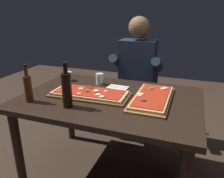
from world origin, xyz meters
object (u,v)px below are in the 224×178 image
object	(u,v)px
oil_bottle_amber	(28,87)
diner_chair	(138,92)
tumbler_near_camera	(68,76)
seated_diner	(136,73)
dining_table	(110,108)
tumbler_far_side	(100,80)
pizza_rectangular_front	(90,94)
pizza_rectangular_left	(152,98)
wine_bottle_dark	(67,89)

from	to	relation	value
oil_bottle_amber	diner_chair	world-z (taller)	oil_bottle_amber
tumbler_near_camera	seated_diner	xyz separation A→B (m)	(0.56, 0.47, -0.04)
dining_table	tumbler_near_camera	bearing A→B (deg)	153.45
oil_bottle_amber	tumbler_far_side	xyz separation A→B (m)	(0.34, 0.55, -0.07)
pizza_rectangular_front	tumbler_far_side	size ratio (longest dim) A/B	6.14
pizza_rectangular_front	tumbler_far_side	bearing A→B (deg)	97.36
tumbler_far_side	seated_diner	xyz separation A→B (m)	(0.23, 0.47, -0.04)
dining_table	oil_bottle_amber	distance (m)	0.64
pizza_rectangular_front	diner_chair	size ratio (longest dim) A/B	0.73
pizza_rectangular_front	pizza_rectangular_left	xyz separation A→B (m)	(0.49, 0.08, -0.00)
pizza_rectangular_front	seated_diner	xyz separation A→B (m)	(0.19, 0.77, -0.02)
dining_table	tumbler_far_side	size ratio (longest dim) A/B	13.54
oil_bottle_amber	diner_chair	distance (m)	1.33
dining_table	tumbler_far_side	world-z (taller)	tumbler_far_side
tumbler_far_side	tumbler_near_camera	bearing A→B (deg)	179.25
dining_table	seated_diner	distance (m)	0.74
tumbler_far_side	seated_diner	world-z (taller)	seated_diner
dining_table	wine_bottle_dark	size ratio (longest dim) A/B	4.31
diner_chair	seated_diner	xyz separation A→B (m)	(-0.00, -0.12, 0.26)
oil_bottle_amber	seated_diner	world-z (taller)	seated_diner
dining_table	wine_bottle_dark	world-z (taller)	wine_bottle_dark
pizza_rectangular_front	tumbler_far_side	xyz separation A→B (m)	(-0.04, 0.30, 0.03)
tumbler_near_camera	diner_chair	bearing A→B (deg)	46.42
seated_diner	pizza_rectangular_front	bearing A→B (deg)	-103.79
diner_chair	pizza_rectangular_left	bearing A→B (deg)	-69.97
pizza_rectangular_left	wine_bottle_dark	bearing A→B (deg)	-149.74
oil_bottle_amber	diner_chair	size ratio (longest dim) A/B	0.33
wine_bottle_dark	tumbler_far_side	size ratio (longest dim) A/B	3.14
pizza_rectangular_front	seated_diner	world-z (taller)	seated_diner
oil_bottle_amber	seated_diner	xyz separation A→B (m)	(0.57, 1.02, -0.11)
wine_bottle_dark	tumbler_far_side	xyz separation A→B (m)	(0.02, 0.54, -0.09)
oil_bottle_amber	tumbler_near_camera	size ratio (longest dim) A/B	3.28
tumbler_far_side	diner_chair	size ratio (longest dim) A/B	0.12
seated_diner	diner_chair	bearing A→B (deg)	90.00
pizza_rectangular_front	tumbler_near_camera	distance (m)	0.48
tumbler_far_side	diner_chair	world-z (taller)	diner_chair
dining_table	tumbler_near_camera	xyz separation A→B (m)	(-0.53, 0.27, 0.14)
wine_bottle_dark	tumbler_near_camera	distance (m)	0.63
oil_bottle_amber	tumbler_near_camera	world-z (taller)	oil_bottle_amber
diner_chair	seated_diner	size ratio (longest dim) A/B	0.65
pizza_rectangular_left	diner_chair	bearing A→B (deg)	110.03
pizza_rectangular_left	tumbler_far_side	xyz separation A→B (m)	(-0.52, 0.22, 0.03)
wine_bottle_dark	oil_bottle_amber	xyz separation A→B (m)	(-0.32, -0.01, -0.02)
dining_table	pizza_rectangular_front	xyz separation A→B (m)	(-0.16, -0.04, 0.12)
pizza_rectangular_left	pizza_rectangular_front	bearing A→B (deg)	-170.80
tumbler_far_side	pizza_rectangular_front	bearing A→B (deg)	-82.64
wine_bottle_dark	seated_diner	xyz separation A→B (m)	(0.25, 1.01, -0.13)
pizza_rectangular_front	wine_bottle_dark	size ratio (longest dim) A/B	1.95
wine_bottle_dark	tumbler_far_side	bearing A→B (deg)	87.96
pizza_rectangular_left	tumbler_far_side	bearing A→B (deg)	157.38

